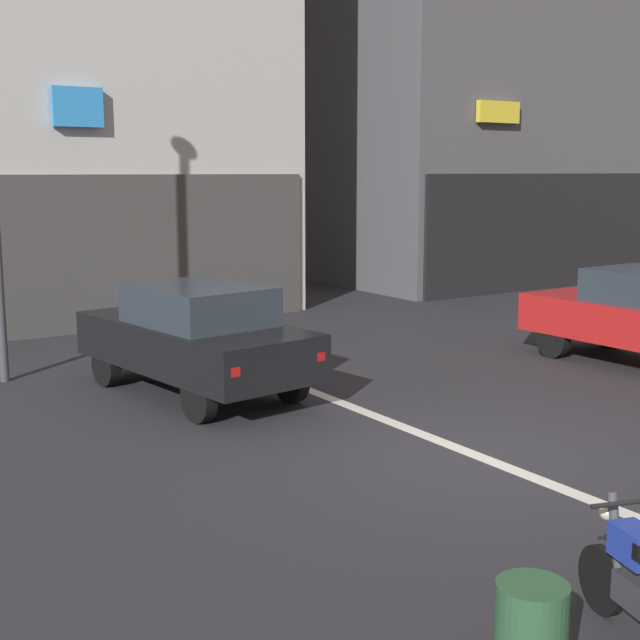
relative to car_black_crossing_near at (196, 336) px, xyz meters
name	(u,v)px	position (x,y,z in m)	size (l,w,h in m)	color
ground_plane	(478,456)	(1.52, -4.37, -0.89)	(120.00, 120.00, 0.00)	#2B2B30
lane_centre_line	(237,362)	(1.52, 1.63, -0.88)	(0.20, 18.00, 0.01)	silver
car_black_crossing_near	(196,336)	(0.00, 0.00, 0.00)	(2.28, 4.30, 1.64)	black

